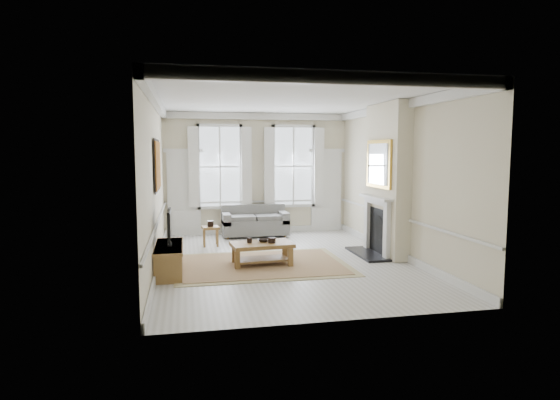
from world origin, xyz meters
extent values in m
plane|color=#B7B5AD|center=(0.00, 0.00, 0.00)|extent=(7.20, 7.20, 0.00)
plane|color=white|center=(0.00, 0.00, 3.40)|extent=(7.20, 7.20, 0.00)
plane|color=beige|center=(0.00, 3.60, 1.70)|extent=(5.20, 0.00, 5.20)
plane|color=beige|center=(-2.60, 0.00, 1.70)|extent=(0.00, 7.20, 7.20)
plane|color=beige|center=(2.60, 0.00, 1.70)|extent=(0.00, 7.20, 7.20)
cube|color=silver|center=(-2.05, 3.56, 1.15)|extent=(0.90, 0.08, 2.30)
cube|color=silver|center=(2.05, 3.56, 1.15)|extent=(0.90, 0.08, 2.30)
cube|color=#B1781E|center=(-2.56, 0.30, 2.05)|extent=(0.05, 1.66, 1.06)
cube|color=beige|center=(2.43, 0.20, 1.70)|extent=(0.35, 1.70, 3.38)
cube|color=black|center=(2.00, 0.20, 0.03)|extent=(0.55, 1.50, 0.05)
cube|color=silver|center=(2.20, -0.35, 0.57)|extent=(0.10, 0.18, 1.15)
cube|color=silver|center=(2.20, 0.75, 0.57)|extent=(0.10, 0.18, 1.15)
cube|color=silver|center=(2.15, 0.20, 1.30)|extent=(0.20, 1.45, 0.06)
cube|color=black|center=(2.25, 0.20, 0.55)|extent=(0.02, 0.92, 1.00)
cube|color=gold|center=(2.21, 0.20, 2.05)|extent=(0.06, 1.26, 1.06)
cube|color=slate|center=(-0.15, 3.05, 0.26)|extent=(1.79, 0.87, 0.41)
cube|color=slate|center=(-0.15, 3.38, 0.63)|extent=(1.79, 0.20, 0.44)
cube|color=slate|center=(-0.94, 3.05, 0.51)|extent=(0.20, 0.87, 0.30)
cube|color=slate|center=(0.65, 3.05, 0.51)|extent=(0.20, 0.87, 0.30)
cylinder|color=brown|center=(-0.92, 2.74, 0.04)|extent=(0.06, 0.06, 0.08)
cylinder|color=brown|center=(0.63, 3.36, 0.04)|extent=(0.06, 0.06, 0.08)
cube|color=brown|center=(-1.42, 1.94, 0.46)|extent=(0.44, 0.44, 0.06)
cube|color=brown|center=(-1.57, 1.79, 0.21)|extent=(0.05, 0.05, 0.43)
cube|color=brown|center=(-1.27, 1.79, 0.21)|extent=(0.05, 0.05, 0.43)
cube|color=brown|center=(-1.57, 2.08, 0.21)|extent=(0.05, 0.05, 0.43)
cube|color=brown|center=(-1.27, 2.08, 0.21)|extent=(0.05, 0.05, 0.43)
cube|color=tan|center=(-0.49, -0.24, 0.01)|extent=(3.50, 2.60, 0.02)
cube|color=brown|center=(-0.49, -0.24, 0.42)|extent=(1.30, 0.83, 0.08)
cube|color=brown|center=(-1.01, -0.50, 0.19)|extent=(0.10, 0.10, 0.38)
cube|color=brown|center=(0.03, -0.50, 0.19)|extent=(0.10, 0.10, 0.38)
cube|color=brown|center=(-1.01, 0.02, 0.19)|extent=(0.10, 0.10, 0.38)
cube|color=brown|center=(0.03, 0.02, 0.19)|extent=(0.10, 0.10, 0.38)
cylinder|color=black|center=(-0.74, -0.19, 0.52)|extent=(0.10, 0.10, 0.10)
cylinder|color=black|center=(-0.29, -0.29, 0.52)|extent=(0.15, 0.15, 0.11)
imported|color=black|center=(-0.44, -0.14, 0.49)|extent=(0.29, 0.29, 0.06)
cube|color=brown|center=(-2.34, -0.54, 0.27)|extent=(0.49, 1.54, 0.55)
cube|color=black|center=(-2.32, -0.54, 0.56)|extent=(0.08, 0.30, 0.03)
cube|color=black|center=(-2.32, -0.54, 0.95)|extent=(0.05, 0.90, 0.55)
cube|color=black|center=(-2.29, -0.54, 0.95)|extent=(0.01, 0.83, 0.50)
camera|label=1|loc=(-2.00, -9.56, 2.35)|focal=30.00mm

